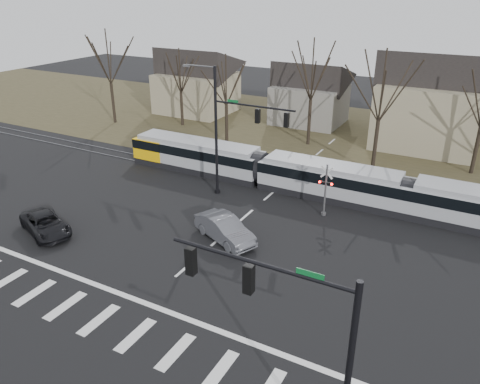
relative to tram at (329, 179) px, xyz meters
The scene contains 16 objects.
ground 16.62m from the tram, 104.78° to the right, with size 140.00×140.00×0.00m, color black.
grass_verge 16.62m from the tram, 104.78° to the left, with size 140.00×28.00×0.01m, color #38331E.
crosswalk 20.50m from the tram, 101.92° to the right, with size 27.00×2.60×0.01m.
stop_line 18.36m from the tram, 103.34° to the right, with size 28.00×0.35×0.01m, color silver.
lane_dashes 4.49m from the tram, behind, with size 0.18×30.00×0.01m.
rail_pair 4.49m from the tram, behind, with size 90.00×1.52×0.06m.
tram is the anchor object (origin of this frame).
sedan 10.59m from the tram, 111.33° to the right, with size 5.24×3.61×1.64m, color #54555C.
suv 21.21m from the tram, 135.52° to the right, with size 5.38×3.92×1.36m, color black.
signal_pole_near_right 23.06m from the tram, 75.01° to the right, with size 6.72×0.44×8.00m.
signal_pole_far 8.57m from the tram, 152.17° to the right, with size 9.28×0.44×10.20m.
rail_crossing_signal 3.32m from the tram, 76.36° to the right, with size 1.08×0.36×4.00m.
tree_row 10.81m from the tram, 102.53° to the left, with size 59.20×7.20×10.00m.
house_a 30.32m from the tram, 143.38° to the left, with size 9.72×8.64×8.60m.
house_b 22.16m from the tram, 114.75° to the left, with size 8.64×7.56×7.65m.
house_c 18.04m from the tram, 74.30° to the left, with size 10.80×8.64×10.10m.
Camera 1 is at (14.26, -17.41, 15.79)m, focal length 35.00 mm.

